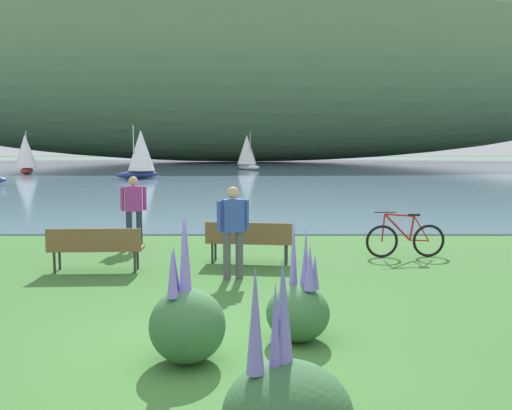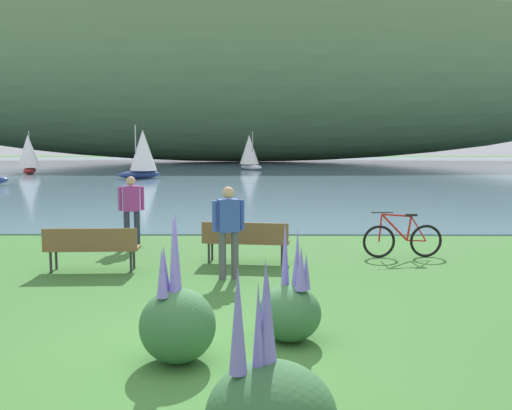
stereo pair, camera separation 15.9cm
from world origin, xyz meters
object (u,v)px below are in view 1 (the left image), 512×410
Objects in this scene: sailboat_nearest_to_shore at (245,152)px; park_bench_near_camera at (247,239)px; park_bench_further_along at (93,246)px; person_at_shoreline at (131,207)px; person_on_the_grass at (231,227)px; sailboat_mid_bay at (23,154)px; sailboat_toward_hillside at (138,153)px; bicycle_leaning_near_bench at (403,239)px.

park_bench_near_camera is at bearing -89.04° from sailboat_nearest_to_shore.
park_bench_further_along is 1.07× the size of person_at_shoreline.
sailboat_mid_bay reaches higher than person_on_the_grass.
person_on_the_grass is 0.51× the size of sailboat_mid_bay.
sailboat_toward_hillside is at bearing 101.13° from person_at_shoreline.
person_on_the_grass is (-3.69, -1.97, 0.58)m from bicycle_leaning_near_bench.
sailboat_nearest_to_shore is at bearing 90.96° from park_bench_near_camera.
park_bench_further_along is 2.78m from person_on_the_grass.
park_bench_further_along is 2.61m from person_at_shoreline.
park_bench_further_along is 40.59m from sailboat_nearest_to_shore.
bicycle_leaning_near_bench is 38.61m from sailboat_mid_bay.
park_bench_further_along is 1.07× the size of person_on_the_grass.
person_on_the_grass is at bearing -62.67° from sailboat_mid_bay.
sailboat_toward_hillside is (-7.11, -12.47, 0.10)m from sailboat_nearest_to_shore.
sailboat_mid_bay is (-14.95, 33.59, 1.11)m from park_bench_further_along.
person_on_the_grass is 29.56m from sailboat_toward_hillside.
person_at_shoreline is at bearing -63.97° from sailboat_mid_bay.
park_bench_further_along is at bearing -94.56° from person_at_shoreline.
sailboat_toward_hillside is (-7.50, 28.58, 0.78)m from person_on_the_grass.
person_on_the_grass is at bearing -89.46° from sailboat_nearest_to_shore.
sailboat_nearest_to_shore is at bearing 60.32° from sailboat_toward_hillside.
person_at_shoreline is at bearing -78.87° from sailboat_toward_hillside.
sailboat_mid_bay is at bearing 113.99° from park_bench_further_along.
sailboat_toward_hillside reaches higher than park_bench_near_camera.
sailboat_nearest_to_shore is 18.59m from sailboat_mid_bay.
person_at_shoreline is 34.54m from sailboat_mid_bay.
person_at_shoreline is at bearing 169.66° from bicycle_leaning_near_bench.
person_on_the_grass is at bearing -51.29° from person_at_shoreline.
person_on_the_grass is 0.50× the size of sailboat_nearest_to_shore.
park_bench_near_camera is at bearing -169.69° from bicycle_leaning_near_bench.
sailboat_nearest_to_shore is (-0.67, 39.70, 1.14)m from park_bench_near_camera.
sailboat_toward_hillside is at bearing 99.73° from park_bench_further_along.
sailboat_nearest_to_shore is (-4.08, 39.08, 1.26)m from bicycle_leaning_near_bench.
person_on_the_grass is 0.47× the size of sailboat_toward_hillside.
sailboat_nearest_to_shore reaches higher than sailboat_mid_bay.
sailboat_toward_hillside is at bearing -119.68° from sailboat_nearest_to_shore.
sailboat_mid_bay is at bearing 118.66° from park_bench_near_camera.
park_bench_further_along is 1.03× the size of bicycle_leaning_near_bench.
park_bench_near_camera is at bearing -32.28° from person_at_shoreline.
bicycle_leaning_near_bench is at bearing -56.45° from sailboat_mid_bay.
park_bench_further_along is at bearing -66.01° from sailboat_mid_bay.
sailboat_toward_hillside reaches higher than sailboat_nearest_to_shore.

